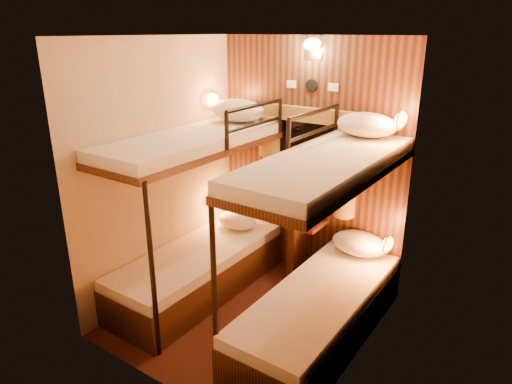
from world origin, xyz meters
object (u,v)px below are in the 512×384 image
Objects in this scene: bunk_left at (198,240)px; bottle_left at (297,206)px; bunk_right at (321,279)px; bottle_right at (296,209)px; table at (298,241)px.

bottle_left is at bearing 54.69° from bunk_left.
bunk_right is 1.07m from bottle_right.
bottle_left is (0.59, 0.84, 0.20)m from bunk_left.
bunk_left is 8.46× the size of bottle_right.
bunk_right is 8.46× the size of bottle_right.
bottle_left is (-0.06, 0.06, 0.35)m from table.
bunk_left is 7.34× the size of bottle_left.
bottle_left is at bearing 134.62° from table.
table is 0.36m from bottle_left.
bunk_left is 1.05m from bottle_left.
bunk_left is 1.02m from bottle_right.
bunk_right is at bearing -50.33° from table.
bunk_left and bunk_right have the same top height.
bunk_left is at bearing -129.67° from table.
table is 2.92× the size of bottle_right.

